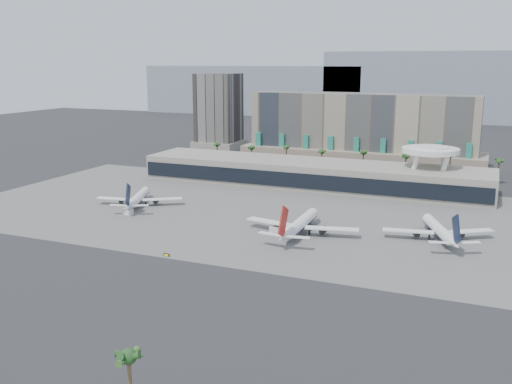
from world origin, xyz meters
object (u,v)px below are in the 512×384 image
at_px(airliner_centre, 300,224).
at_px(service_vehicle_a, 128,212).
at_px(service_vehicle_b, 275,229).
at_px(taxiway_sign, 166,255).
at_px(airliner_left, 138,198).
at_px(airliner_right, 439,230).

xyz_separation_m(airliner_centre, service_vehicle_a, (-72.15, -1.27, -2.62)).
xyz_separation_m(service_vehicle_a, service_vehicle_b, (62.98, 0.53, -0.12)).
bearing_deg(service_vehicle_a, taxiway_sign, -26.44).
height_order(service_vehicle_b, taxiway_sign, service_vehicle_b).
xyz_separation_m(airliner_left, airliner_right, (122.72, -0.42, 0.12)).
bearing_deg(taxiway_sign, service_vehicle_b, 61.57).
distance_m(airliner_right, service_vehicle_b, 57.00).
relative_size(airliner_centre, service_vehicle_a, 9.31).
bearing_deg(taxiway_sign, airliner_right, 35.19).
distance_m(airliner_left, taxiway_sign, 68.56).
xyz_separation_m(airliner_centre, airliner_right, (46.25, 12.36, -0.29)).
relative_size(airliner_left, service_vehicle_a, 7.91).
bearing_deg(airliner_centre, airliner_right, 14.39).
relative_size(service_vehicle_a, taxiway_sign, 2.16).
distance_m(service_vehicle_a, taxiway_sign, 55.41).
bearing_deg(airliner_left, taxiway_sign, -69.25).
distance_m(airliner_left, airliner_centre, 77.53).
bearing_deg(airliner_right, taxiway_sign, -168.36).
relative_size(airliner_left, taxiway_sign, 17.08).
distance_m(airliner_left, airliner_right, 122.72).
relative_size(service_vehicle_b, taxiway_sign, 1.83).
height_order(airliner_centre, taxiway_sign, airliner_centre).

